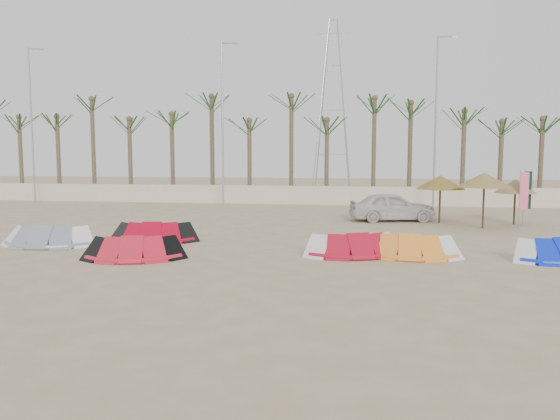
% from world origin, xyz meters
% --- Properties ---
extents(ground, '(120.00, 120.00, 0.00)m').
position_xyz_m(ground, '(0.00, 0.00, 0.00)').
color(ground, tan).
rests_on(ground, ground).
extents(boundary_wall, '(60.00, 0.30, 1.30)m').
position_xyz_m(boundary_wall, '(0.00, 22.00, 0.65)').
color(boundary_wall, beige).
rests_on(boundary_wall, ground).
extents(palm_line, '(52.00, 4.00, 7.70)m').
position_xyz_m(palm_line, '(0.67, 23.50, 6.44)').
color(palm_line, brown).
rests_on(palm_line, ground).
extents(lamp_a, '(1.25, 0.14, 11.00)m').
position_xyz_m(lamp_a, '(-19.96, 20.00, 5.77)').
color(lamp_a, '#A5A8AD').
rests_on(lamp_a, ground).
extents(lamp_b, '(1.25, 0.14, 11.00)m').
position_xyz_m(lamp_b, '(-5.96, 20.00, 5.77)').
color(lamp_b, '#A5A8AD').
rests_on(lamp_b, ground).
extents(lamp_c, '(1.25, 0.14, 11.00)m').
position_xyz_m(lamp_c, '(8.04, 20.00, 5.77)').
color(lamp_c, '#A5A8AD').
rests_on(lamp_c, ground).
extents(pylon, '(3.00, 3.00, 14.00)m').
position_xyz_m(pylon, '(1.00, 28.00, 0.00)').
color(pylon, '#A5A8AD').
rests_on(pylon, ground).
extents(kite_grey, '(3.63, 1.74, 0.90)m').
position_xyz_m(kite_grey, '(-8.92, 3.70, 0.42)').
color(kite_grey, gray).
rests_on(kite_grey, ground).
extents(kite_red_left, '(3.68, 2.02, 0.90)m').
position_xyz_m(kite_red_left, '(-5.14, 5.30, 0.42)').
color(kite_red_left, '#B3051D').
rests_on(kite_red_left, ground).
extents(kite_red_mid, '(3.65, 2.22, 0.90)m').
position_xyz_m(kite_red_mid, '(-4.43, 1.64, 0.42)').
color(kite_red_mid, red).
rests_on(kite_red_mid, ground).
extents(kite_red_right, '(3.90, 2.51, 0.90)m').
position_xyz_m(kite_red_right, '(3.15, 3.45, 0.42)').
color(kite_red_right, '#B60E25').
rests_on(kite_red_right, ground).
extents(kite_orange, '(3.50, 1.76, 0.90)m').
position_xyz_m(kite_orange, '(5.06, 3.45, 0.42)').
color(kite_orange, orange).
rests_on(kite_orange, ground).
extents(kite_blue, '(3.38, 2.26, 0.90)m').
position_xyz_m(kite_blue, '(9.98, 3.37, 0.42)').
color(kite_blue, '#0A29DB').
rests_on(kite_blue, ground).
extents(parasol_left, '(2.53, 2.53, 2.49)m').
position_xyz_m(parasol_left, '(7.41, 12.86, 2.13)').
color(parasol_left, '#4C331E').
rests_on(parasol_left, ground).
extents(parasol_mid, '(2.60, 2.60, 2.71)m').
position_xyz_m(parasol_mid, '(9.22, 11.14, 2.36)').
color(parasol_mid, '#4C331E').
rests_on(parasol_mid, ground).
extents(parasol_right, '(2.06, 2.06, 2.33)m').
position_xyz_m(parasol_right, '(11.12, 12.84, 1.97)').
color(parasol_right, '#4C331E').
rests_on(parasol_right, ground).
extents(flag_pink, '(0.45, 0.06, 2.87)m').
position_xyz_m(flag_pink, '(11.23, 11.83, 1.70)').
color(flag_pink, '#A5A8AD').
rests_on(flag_pink, ground).
extents(flag_green, '(0.44, 0.18, 2.90)m').
position_xyz_m(flag_green, '(11.56, 12.30, 1.72)').
color(flag_green, '#A5A8AD').
rests_on(flag_green, ground).
extents(car, '(4.80, 2.71, 1.54)m').
position_xyz_m(car, '(5.01, 13.39, 0.77)').
color(car, silver).
rests_on(car, ground).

